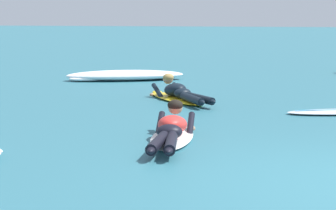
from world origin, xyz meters
name	(u,v)px	position (x,y,z in m)	size (l,w,h in m)	color
surfer_near	(171,131)	(-2.46, 1.79, 0.14)	(0.76, 2.58, 0.54)	white
surfer_far	(178,94)	(-3.18, 5.95, 0.13)	(1.83, 2.44, 0.54)	yellow
whitewater_front	(125,76)	(-5.26, 9.63, 0.12)	(3.13, 2.01, 0.26)	white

